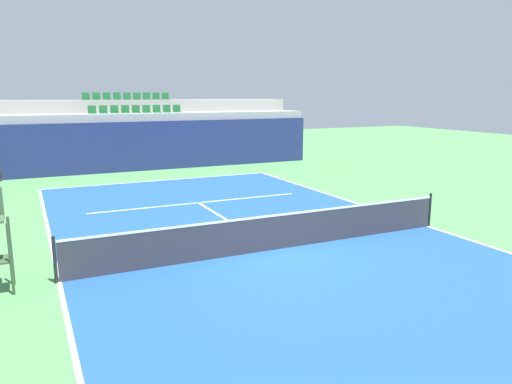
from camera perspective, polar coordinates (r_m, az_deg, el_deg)
name	(u,v)px	position (r m, az deg, el deg)	size (l,w,h in m)	color
ground_plane	(275,250)	(13.26, 2.28, -6.77)	(80.00, 80.00, 0.00)	#4C8C4C
court_surface	(275,250)	(13.26, 2.28, -6.75)	(11.00, 24.00, 0.01)	#1E4C99
baseline_far	(161,180)	(24.19, -11.01, 1.35)	(11.00, 0.10, 0.00)	white
sideline_left	(59,282)	(11.89, -22.03, -9.75)	(0.10, 24.00, 0.00)	white
sideline_right	(427,226)	(16.42, 19.40, -3.81)	(0.10, 24.00, 0.00)	white
service_line_far	(198,203)	(18.96, -6.75, -1.26)	(8.26, 0.10, 0.00)	white
centre_service_line	(230,222)	(16.04, -3.05, -3.51)	(0.10, 6.40, 0.00)	white
back_wall	(144,146)	(27.47, -13.02, 5.24)	(20.12, 0.30, 2.68)	navy
stands_tier_lower	(138,140)	(28.77, -13.63, 5.89)	(20.12, 2.40, 3.10)	#9E9E99
stands_tier_upper	(129,131)	(31.08, -14.60, 6.88)	(20.12, 2.40, 3.80)	#9E9E99
seating_row_lower	(136,111)	(28.76, -13.83, 9.22)	(5.21, 0.44, 0.44)	#1E6633
seating_row_upper	(127,98)	(31.10, -14.82, 10.61)	(5.21, 0.44, 0.44)	#1E6633
tennis_net	(276,232)	(13.11, 2.30, -4.66)	(11.08, 0.08, 1.07)	black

